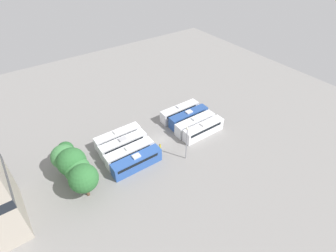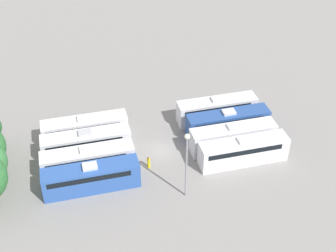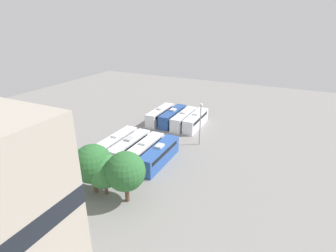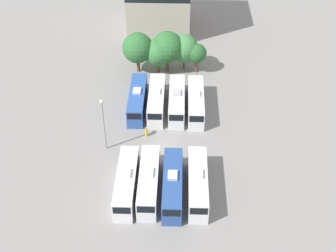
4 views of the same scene
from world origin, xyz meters
The scene contains 16 objects.
ground_plane centered at (0.00, 0.00, 0.00)m, with size 115.76×115.76×0.00m, color gray.
bus_0 centered at (-4.48, -8.94, 1.69)m, with size 2.45×10.76×3.44m.
bus_1 centered at (-1.65, -8.70, 1.69)m, with size 2.45×10.76×3.44m.
bus_2 centered at (1.39, -9.15, 1.69)m, with size 2.45×10.76×3.44m.
bus_3 centered at (4.59, -8.77, 1.69)m, with size 2.45×10.76×3.44m.
bus_4 centered at (-4.58, 9.15, 1.69)m, with size 2.45×10.76×3.44m.
bus_5 centered at (-1.56, 9.15, 1.69)m, with size 2.45×10.76×3.44m.
bus_6 centered at (1.63, 8.99, 1.69)m, with size 2.45×10.76×3.44m.
bus_7 centered at (4.62, 8.81, 1.69)m, with size 2.45×10.76×3.44m.
worker_person centered at (-2.71, 2.20, 0.76)m, with size 0.36×0.36×1.65m.
light_pole centered at (-8.28, -0.72, 5.71)m, with size 0.60×0.60×8.52m.
tree_0 centered at (-5.31, 20.08, 4.65)m, with size 5.30×5.30×7.32m.
tree_1 centered at (-1.79, 20.12, 3.80)m, with size 4.88×4.88×6.25m.
tree_2 centered at (-0.19, 20.44, 4.67)m, with size 5.48×5.48×7.43m.
tree_3 centered at (2.71, 21.18, 4.10)m, with size 4.90×4.90×6.56m.
tree_4 centered at (4.91, 20.16, 3.69)m, with size 3.36×3.36×5.41m.
Camera 4 is at (2.09, -50.60, 44.47)m, focal length 50.00 mm.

